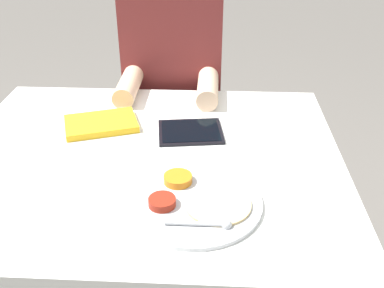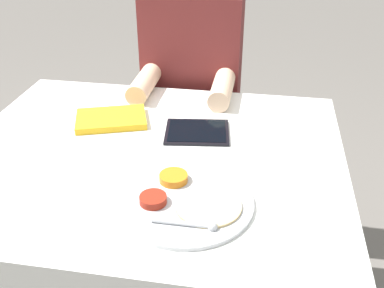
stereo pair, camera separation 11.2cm
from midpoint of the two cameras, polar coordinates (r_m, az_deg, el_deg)
name	(u,v)px [view 2 (the right image)]	position (r m, az deg, el deg)	size (l,w,h in m)	color
dining_table	(154,255)	(1.43, -2.56, -14.03)	(1.04, 0.87, 0.75)	silver
thali_tray	(185,201)	(1.02, 2.35, -7.34)	(0.31, 0.31, 0.03)	#B7BABF
red_notebook	(111,119)	(1.36, -7.92, 3.04)	(0.24, 0.20, 0.02)	silver
tablet_device	(197,132)	(1.29, 3.13, 1.49)	(0.20, 0.17, 0.01)	black
person_diner	(193,111)	(1.77, 1.88, 4.14)	(0.35, 0.42, 1.24)	black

